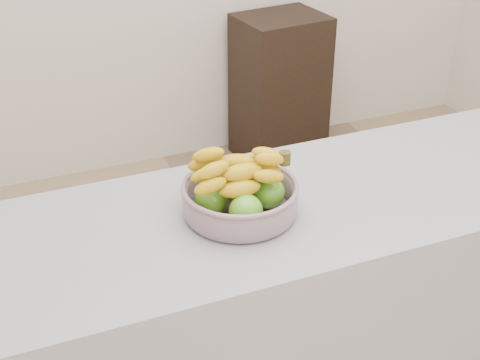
# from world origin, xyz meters

# --- Properties ---
(counter) EXTENTS (2.00, 0.60, 0.90)m
(counter) POSITION_xyz_m (0.00, -0.01, 0.45)
(counter) COLOR #92929A
(counter) RESTS_ON ground
(cabinet) EXTENTS (0.50, 0.42, 0.82)m
(cabinet) POSITION_xyz_m (0.63, 1.78, 0.41)
(cabinet) COLOR black
(cabinet) RESTS_ON ground
(fruit_bowl) EXTENTS (0.30, 0.30, 0.17)m
(fruit_bowl) POSITION_xyz_m (-0.34, -0.01, 0.96)
(fruit_bowl) COLOR #91A0AE
(fruit_bowl) RESTS_ON counter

